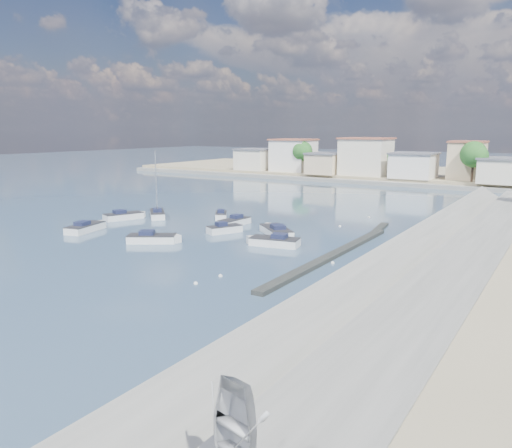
{
  "coord_description": "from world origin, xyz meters",
  "views": [
    {
      "loc": [
        25.12,
        -31.37,
        11.62
      ],
      "look_at": [
        -3.78,
        13.71,
        1.4
      ],
      "focal_mm": 35.0,
      "sensor_mm": 36.0,
      "label": 1
    }
  ],
  "objects_px": {
    "motorboat_a": "(87,228)",
    "motorboat_g": "(233,223)",
    "motorboat_b": "(226,229)",
    "motorboat_f": "(221,216)",
    "motorboat_d": "(272,242)",
    "motorboat_c": "(275,231)",
    "motorboat_e": "(125,216)",
    "sailboat": "(157,214)",
    "motorboat_h": "(155,239)"
  },
  "relations": [
    {
      "from": "motorboat_a",
      "to": "motorboat_g",
      "type": "relative_size",
      "value": 1.12
    },
    {
      "from": "motorboat_b",
      "to": "motorboat_f",
      "type": "distance_m",
      "value": 9.24
    },
    {
      "from": "motorboat_d",
      "to": "motorboat_g",
      "type": "height_order",
      "value": "same"
    },
    {
      "from": "motorboat_f",
      "to": "motorboat_g",
      "type": "distance_m",
      "value": 5.36
    },
    {
      "from": "motorboat_c",
      "to": "motorboat_f",
      "type": "relative_size",
      "value": 1.57
    },
    {
      "from": "motorboat_a",
      "to": "motorboat_c",
      "type": "height_order",
      "value": "same"
    },
    {
      "from": "motorboat_c",
      "to": "motorboat_g",
      "type": "relative_size",
      "value": 1.11
    },
    {
      "from": "motorboat_d",
      "to": "motorboat_g",
      "type": "bearing_deg",
      "value": 145.48
    },
    {
      "from": "motorboat_b",
      "to": "motorboat_d",
      "type": "distance_m",
      "value": 8.21
    },
    {
      "from": "motorboat_a",
      "to": "motorboat_e",
      "type": "bearing_deg",
      "value": 105.03
    },
    {
      "from": "motorboat_g",
      "to": "motorboat_f",
      "type": "bearing_deg",
      "value": 142.26
    },
    {
      "from": "motorboat_a",
      "to": "motorboat_g",
      "type": "distance_m",
      "value": 17.09
    },
    {
      "from": "sailboat",
      "to": "motorboat_h",
      "type": "bearing_deg",
      "value": -47.27
    },
    {
      "from": "motorboat_g",
      "to": "motorboat_h",
      "type": "height_order",
      "value": "same"
    },
    {
      "from": "motorboat_e",
      "to": "motorboat_f",
      "type": "height_order",
      "value": "same"
    },
    {
      "from": "motorboat_e",
      "to": "motorboat_h",
      "type": "xyz_separation_m",
      "value": [
        12.94,
        -8.0,
        0.0
      ]
    },
    {
      "from": "motorboat_f",
      "to": "motorboat_c",
      "type": "bearing_deg",
      "value": -23.88
    },
    {
      "from": "motorboat_c",
      "to": "motorboat_g",
      "type": "bearing_deg",
      "value": 166.4
    },
    {
      "from": "motorboat_b",
      "to": "sailboat",
      "type": "distance_m",
      "value": 14.28
    },
    {
      "from": "motorboat_a",
      "to": "motorboat_h",
      "type": "height_order",
      "value": "same"
    },
    {
      "from": "motorboat_c",
      "to": "motorboat_h",
      "type": "bearing_deg",
      "value": -129.82
    },
    {
      "from": "motorboat_g",
      "to": "motorboat_e",
      "type": "bearing_deg",
      "value": -164.8
    },
    {
      "from": "motorboat_b",
      "to": "motorboat_c",
      "type": "bearing_deg",
      "value": 21.66
    },
    {
      "from": "motorboat_a",
      "to": "motorboat_b",
      "type": "relative_size",
      "value": 1.35
    },
    {
      "from": "motorboat_a",
      "to": "motorboat_f",
      "type": "distance_m",
      "value": 17.12
    },
    {
      "from": "motorboat_a",
      "to": "motorboat_d",
      "type": "bearing_deg",
      "value": 13.59
    },
    {
      "from": "motorboat_g",
      "to": "motorboat_a",
      "type": "bearing_deg",
      "value": -136.43
    },
    {
      "from": "motorboat_c",
      "to": "sailboat",
      "type": "height_order",
      "value": "sailboat"
    },
    {
      "from": "motorboat_g",
      "to": "motorboat_c",
      "type": "bearing_deg",
      "value": -13.6
    },
    {
      "from": "motorboat_c",
      "to": "motorboat_e",
      "type": "distance_m",
      "value": 21.6
    },
    {
      "from": "motorboat_c",
      "to": "motorboat_d",
      "type": "distance_m",
      "value": 5.4
    },
    {
      "from": "motorboat_d",
      "to": "motorboat_f",
      "type": "relative_size",
      "value": 1.55
    },
    {
      "from": "motorboat_e",
      "to": "sailboat",
      "type": "bearing_deg",
      "value": 56.5
    },
    {
      "from": "motorboat_a",
      "to": "motorboat_d",
      "type": "height_order",
      "value": "same"
    },
    {
      "from": "motorboat_a",
      "to": "motorboat_d",
      "type": "relative_size",
      "value": 1.02
    },
    {
      "from": "motorboat_e",
      "to": "motorboat_g",
      "type": "relative_size",
      "value": 1.06
    },
    {
      "from": "motorboat_a",
      "to": "motorboat_f",
      "type": "relative_size",
      "value": 1.59
    },
    {
      "from": "motorboat_d",
      "to": "sailboat",
      "type": "bearing_deg",
      "value": 164.34
    },
    {
      "from": "motorboat_e",
      "to": "motorboat_f",
      "type": "xyz_separation_m",
      "value": [
        10.25,
        7.22,
        -0.0
      ]
    },
    {
      "from": "sailboat",
      "to": "motorboat_b",
      "type": "bearing_deg",
      "value": -13.58
    },
    {
      "from": "motorboat_f",
      "to": "motorboat_a",
      "type": "bearing_deg",
      "value": -118.41
    },
    {
      "from": "motorboat_f",
      "to": "motorboat_h",
      "type": "height_order",
      "value": "same"
    },
    {
      "from": "motorboat_b",
      "to": "motorboat_e",
      "type": "relative_size",
      "value": 0.78
    },
    {
      "from": "motorboat_b",
      "to": "motorboat_f",
      "type": "height_order",
      "value": "same"
    },
    {
      "from": "motorboat_c",
      "to": "motorboat_b",
      "type": "bearing_deg",
      "value": -158.34
    },
    {
      "from": "motorboat_a",
      "to": "motorboat_g",
      "type": "xyz_separation_m",
      "value": [
        12.38,
        11.78,
        0.0
      ]
    },
    {
      "from": "motorboat_a",
      "to": "motorboat_h",
      "type": "distance_m",
      "value": 10.84
    },
    {
      "from": "motorboat_b",
      "to": "motorboat_d",
      "type": "bearing_deg",
      "value": -19.27
    },
    {
      "from": "motorboat_b",
      "to": "motorboat_g",
      "type": "relative_size",
      "value": 0.83
    },
    {
      "from": "motorboat_c",
      "to": "motorboat_d",
      "type": "height_order",
      "value": "same"
    }
  ]
}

